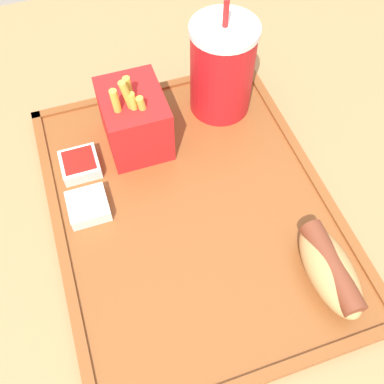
% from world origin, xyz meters
% --- Properties ---
extents(ground_plane, '(8.00, 8.00, 0.00)m').
position_xyz_m(ground_plane, '(0.00, 0.00, 0.00)').
color(ground_plane, gray).
extents(dining_table, '(1.07, 1.08, 0.77)m').
position_xyz_m(dining_table, '(0.00, 0.00, 0.38)').
color(dining_table, '#B27F51').
rests_on(dining_table, ground_plane).
extents(food_tray, '(0.43, 0.33, 0.01)m').
position_xyz_m(food_tray, '(-0.03, -0.01, 0.77)').
color(food_tray, brown).
rests_on(food_tray, dining_table).
extents(soda_cup, '(0.09, 0.09, 0.16)m').
position_xyz_m(soda_cup, '(-0.18, 0.08, 0.84)').
color(soda_cup, red).
rests_on(soda_cup, food_tray).
extents(hot_dog_far, '(0.11, 0.05, 0.04)m').
position_xyz_m(hot_dog_far, '(0.10, 0.10, 0.80)').
color(hot_dog_far, tan).
rests_on(hot_dog_far, food_tray).
extents(fries_carton, '(0.10, 0.08, 0.12)m').
position_xyz_m(fries_carton, '(-0.15, -0.04, 0.82)').
color(fries_carton, red).
rests_on(fries_carton, food_tray).
extents(sauce_cup_mayo, '(0.05, 0.05, 0.02)m').
position_xyz_m(sauce_cup_mayo, '(-0.07, -0.13, 0.79)').
color(sauce_cup_mayo, silver).
rests_on(sauce_cup_mayo, food_tray).
extents(sauce_cup_ketchup, '(0.05, 0.05, 0.02)m').
position_xyz_m(sauce_cup_ketchup, '(-0.13, -0.12, 0.79)').
color(sauce_cup_ketchup, silver).
rests_on(sauce_cup_ketchup, food_tray).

